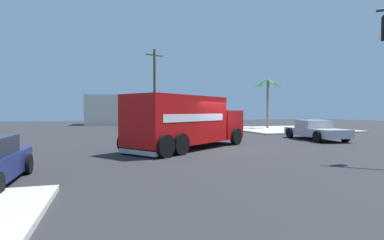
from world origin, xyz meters
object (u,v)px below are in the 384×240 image
at_px(delivery_truck, 187,121).
at_px(pickup_silver, 315,129).
at_px(palm_tree_far, 268,94).
at_px(utility_pole, 155,88).

relative_size(delivery_truck, pickup_silver, 1.45).
relative_size(pickup_silver, palm_tree_far, 0.97).
height_order(palm_tree_far, utility_pole, utility_pole).
bearing_deg(delivery_truck, palm_tree_far, 47.31).
height_order(pickup_silver, palm_tree_far, palm_tree_far).
distance_m(palm_tree_far, utility_pole, 13.00).
xyz_separation_m(palm_tree_far, utility_pole, (-12.08, 4.74, 0.76)).
bearing_deg(pickup_silver, utility_pole, 117.34).
xyz_separation_m(delivery_truck, palm_tree_far, (13.32, 14.44, 2.54)).
relative_size(delivery_truck, palm_tree_far, 1.41).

